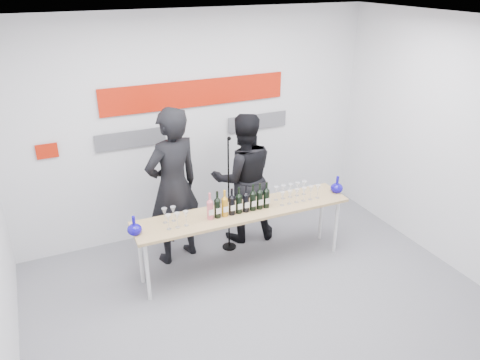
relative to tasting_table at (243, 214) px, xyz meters
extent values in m
plane|color=slate|center=(-0.12, -0.76, -0.74)|extent=(5.00, 5.00, 0.00)
cube|color=silver|center=(-0.12, 1.24, 0.76)|extent=(5.00, 0.04, 3.00)
cube|color=#B81B07|center=(-0.12, 1.21, 1.21)|extent=(2.50, 0.02, 0.35)
cube|color=#59595E|center=(-1.02, 1.21, 0.71)|extent=(0.90, 0.02, 0.22)
cube|color=#59595E|center=(0.78, 1.21, 0.71)|extent=(0.90, 0.02, 0.22)
cube|color=#B81B07|center=(-2.02, 1.21, 0.71)|extent=(0.25, 0.02, 0.18)
cube|color=tan|center=(0.00, 0.00, 0.04)|extent=(2.66, 0.58, 0.04)
cylinder|color=silver|center=(-1.24, -0.16, -0.36)|extent=(0.04, 0.04, 0.76)
cylinder|color=silver|center=(1.24, -0.20, -0.36)|extent=(0.04, 0.04, 0.76)
cylinder|color=silver|center=(-1.24, 0.20, -0.36)|extent=(0.04, 0.04, 0.76)
cylinder|color=silver|center=(1.24, 0.16, -0.36)|extent=(0.04, 0.04, 0.76)
imported|color=black|center=(-0.69, 0.55, 0.27)|extent=(0.84, 0.67, 2.01)
imported|color=black|center=(0.31, 0.66, 0.15)|extent=(0.97, 0.82, 1.78)
cylinder|color=black|center=(0.01, 0.47, -0.73)|extent=(0.18, 0.18, 0.02)
cylinder|color=black|center=(0.01, 0.47, 0.03)|extent=(0.02, 0.02, 1.54)
sphere|color=black|center=(0.01, 0.43, 0.82)|extent=(0.05, 0.05, 0.05)
camera|label=1|loc=(-2.09, -4.47, 2.70)|focal=35.00mm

